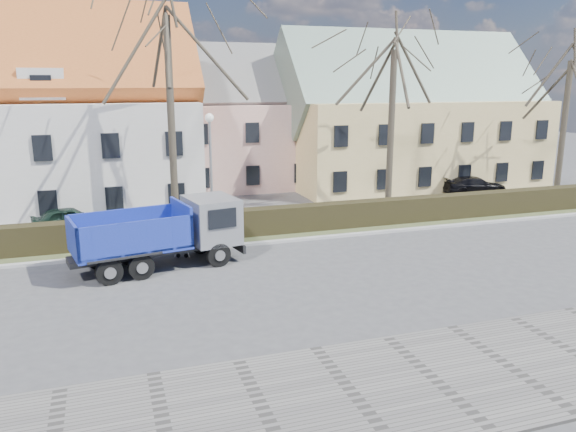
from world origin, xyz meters
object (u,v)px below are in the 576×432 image
object	(u,v)px
cart_frame	(177,250)
streetlight	(211,175)
parked_car_a	(69,219)
parked_car_b	(475,186)
dump_truck	(153,235)

from	to	relation	value
cart_frame	streetlight	bearing A→B (deg)	56.04
parked_car_a	cart_frame	bearing A→B (deg)	-154.25
cart_frame	parked_car_b	world-z (taller)	parked_car_b
streetlight	parked_car_b	xyz separation A→B (m)	(18.31, 4.27, -2.37)
cart_frame	parked_car_b	size ratio (longest dim) A/B	0.19
cart_frame	parked_car_a	size ratio (longest dim) A/B	0.22
cart_frame	parked_car_a	distance (m)	7.65
dump_truck	cart_frame	bearing A→B (deg)	35.86
parked_car_a	parked_car_b	world-z (taller)	parked_car_a
streetlight	parked_car_b	size ratio (longest dim) A/B	1.41
parked_car_a	parked_car_b	bearing A→B (deg)	-97.58
streetlight	parked_car_a	world-z (taller)	streetlight
cart_frame	parked_car_b	distance (m)	21.81
dump_truck	streetlight	xyz separation A→B (m)	(3.23, 4.36, 1.60)
dump_truck	parked_car_a	xyz separation A→B (m)	(-3.48, 7.28, -0.76)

